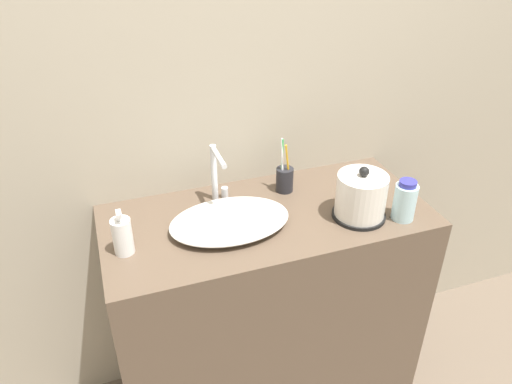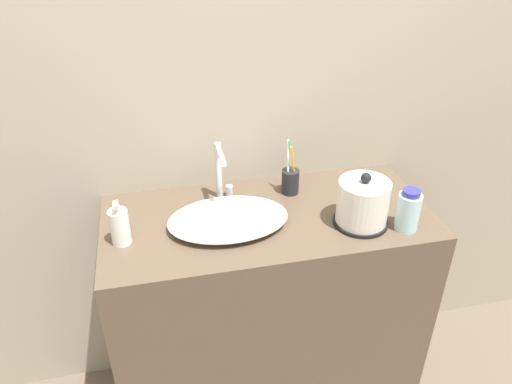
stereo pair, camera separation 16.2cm
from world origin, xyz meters
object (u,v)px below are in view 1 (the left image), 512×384
at_px(electric_kettle, 361,198).
at_px(toothbrush_cup, 285,178).
at_px(faucet, 217,172).
at_px(shampoo_bottle, 405,201).
at_px(lotion_bottle, 122,236).

distance_m(electric_kettle, toothbrush_cup, 0.30).
xyz_separation_m(faucet, shampoo_bottle, (0.56, -0.30, -0.05)).
distance_m(electric_kettle, shampoo_bottle, 0.14).
relative_size(faucet, lotion_bottle, 1.38).
xyz_separation_m(electric_kettle, toothbrush_cup, (-0.17, 0.24, -0.02)).
bearing_deg(shampoo_bottle, faucet, 151.40).
distance_m(faucet, electric_kettle, 0.49).
distance_m(toothbrush_cup, lotion_bottle, 0.62).
distance_m(faucet, toothbrush_cup, 0.26).
relative_size(electric_kettle, shampoo_bottle, 1.32).
height_order(toothbrush_cup, lotion_bottle, toothbrush_cup).
height_order(lotion_bottle, shampoo_bottle, lotion_bottle).
bearing_deg(shampoo_bottle, toothbrush_cup, 136.03).
relative_size(faucet, toothbrush_cup, 1.03).
bearing_deg(shampoo_bottle, lotion_bottle, 172.46).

